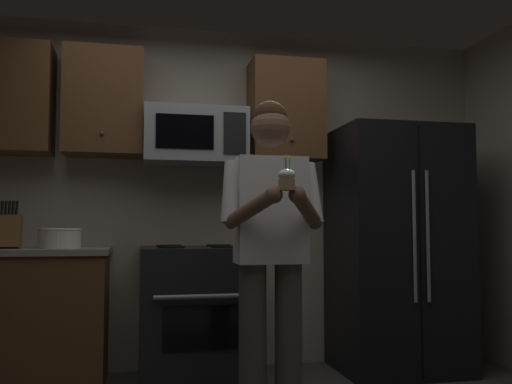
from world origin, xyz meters
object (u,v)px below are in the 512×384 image
Objects in this scene: oven_range at (196,313)px; knife_block at (8,231)px; person at (271,239)px; cupcake at (287,179)px; bowl_large_white at (60,238)px; refrigerator at (396,248)px; microwave at (195,137)px.

knife_block reaches higher than oven_range.
person is at bearing -71.62° from oven_range.
cupcake is at bearing -90.00° from person.
bowl_large_white is (-0.91, 0.01, 0.53)m from oven_range.
cupcake is at bearing -38.83° from knife_block.
knife_block is 0.18× the size of person.
bowl_large_white is at bearing 179.43° from oven_range.
oven_range is 0.53× the size of person.
refrigerator is 1.75m from cupcake.
bowl_large_white is at bearing 6.93° from knife_block.
microwave is at bearing 106.43° from person.
cupcake is at bearing -46.31° from bowl_large_white.
refrigerator is (1.50, -0.16, -0.82)m from microwave.
oven_range is 1.26× the size of microwave.
microwave reaches higher than cupcake.
refrigerator reaches higher than oven_range.
microwave is 1.49m from cupcake.
microwave reaches higher than refrigerator.
knife_block is (-1.23, -0.15, -0.68)m from microwave.
oven_range is at bearing 108.38° from person.
refrigerator is 5.63× the size of knife_block.
refrigerator is at bearing -0.20° from knife_block.
cupcake is at bearing -133.96° from refrigerator.
microwave is 0.42× the size of person.
refrigerator is 2.73m from knife_block.
oven_range is 1.13m from person.
knife_block is at bearing -173.08° from microwave.
knife_block reaches higher than bowl_large_white.
bowl_large_white is 1.64× the size of cupcake.
refrigerator is at bearing -6.03° from microwave.
knife_block is 1.84× the size of cupcake.
knife_block is (-1.23, -0.03, 0.58)m from oven_range.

